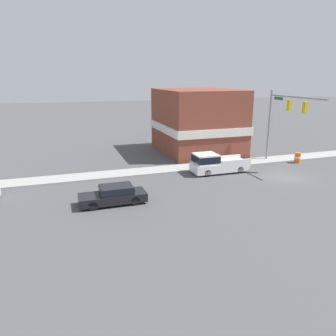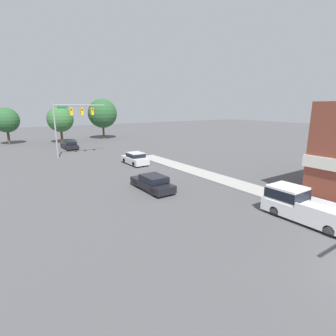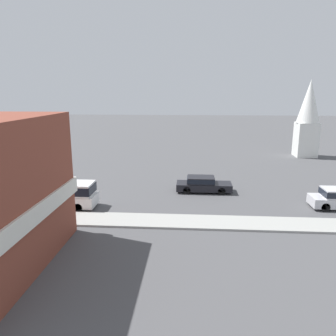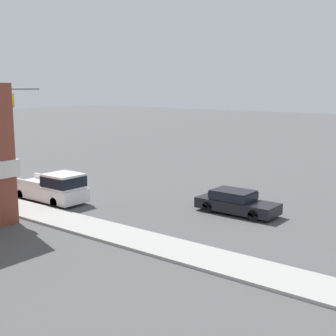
% 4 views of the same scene
% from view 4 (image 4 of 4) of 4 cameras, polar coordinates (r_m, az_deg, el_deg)
% --- Properties ---
extents(ground_plane, '(200.00, 200.00, 0.00)m').
position_cam_4_polar(ground_plane, '(37.12, -15.02, -1.74)').
color(ground_plane, '#4C4C4F').
extents(car_lead, '(1.83, 4.83, 1.35)m').
position_cam_4_polar(car_lead, '(27.53, 8.25, -4.05)').
color(car_lead, black).
rests_on(car_lead, ground).
extents(pickup_truck_parked, '(2.03, 5.54, 1.95)m').
position_cam_4_polar(pickup_truck_parked, '(30.65, -13.71, -2.32)').
color(pickup_truck_parked, black).
rests_on(pickup_truck_parked, ground).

